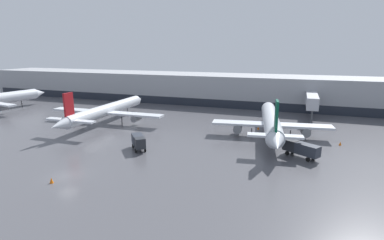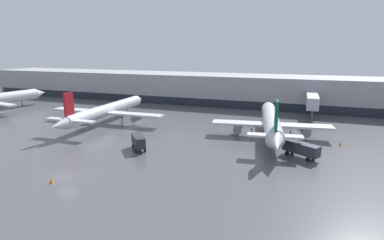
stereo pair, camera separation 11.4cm
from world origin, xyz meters
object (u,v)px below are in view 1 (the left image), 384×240
(traffic_cone_3, at_px, (51,180))
(service_truck_0, at_px, (139,141))
(parked_jet_1, at_px, (106,111))
(traffic_cone_2, at_px, (340,143))
(parked_jet_0, at_px, (271,122))
(service_truck_1, at_px, (301,148))
(traffic_cone_0, at_px, (258,128))

(traffic_cone_3, bearing_deg, service_truck_0, 75.58)
(parked_jet_1, xyz_separation_m, traffic_cone_2, (49.15, -0.00, -2.66))
(service_truck_0, bearing_deg, parked_jet_1, -170.18)
(parked_jet_0, distance_m, service_truck_0, 25.53)
(service_truck_0, xyz_separation_m, traffic_cone_3, (-3.96, -15.41, -1.15))
(parked_jet_0, relative_size, traffic_cone_2, 52.56)
(parked_jet_0, xyz_separation_m, service_truck_1, (5.55, -10.04, -1.46))
(traffic_cone_0, relative_size, traffic_cone_3, 0.81)
(service_truck_0, xyz_separation_m, traffic_cone_2, (32.74, 14.08, -1.20))
(parked_jet_1, xyz_separation_m, service_truck_1, (42.45, -8.97, -1.45))
(traffic_cone_2, bearing_deg, traffic_cone_3, -141.22)
(parked_jet_1, height_order, traffic_cone_3, parked_jet_1)
(parked_jet_0, relative_size, traffic_cone_3, 45.48)
(parked_jet_0, height_order, traffic_cone_3, parked_jet_0)
(service_truck_1, distance_m, traffic_cone_0, 17.44)
(traffic_cone_0, relative_size, traffic_cone_2, 0.94)
(parked_jet_0, distance_m, parked_jet_1, 36.93)
(service_truck_0, relative_size, service_truck_1, 0.79)
(service_truck_1, relative_size, traffic_cone_3, 7.90)
(service_truck_1, height_order, traffic_cone_3, service_truck_1)
(service_truck_1, bearing_deg, traffic_cone_3, 66.73)
(parked_jet_1, distance_m, service_truck_1, 43.42)
(service_truck_0, bearing_deg, parked_jet_0, 86.93)
(service_truck_0, relative_size, traffic_cone_0, 7.66)
(traffic_cone_0, distance_m, traffic_cone_2, 16.43)
(parked_jet_0, height_order, service_truck_1, parked_jet_0)
(parked_jet_0, bearing_deg, traffic_cone_2, -103.07)
(parked_jet_1, distance_m, traffic_cone_2, 49.22)
(traffic_cone_0, xyz_separation_m, traffic_cone_2, (15.22, -6.20, 0.02))
(service_truck_1, relative_size, traffic_cone_2, 9.14)
(traffic_cone_0, bearing_deg, service_truck_1, -60.67)
(parked_jet_0, relative_size, service_truck_1, 5.75)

